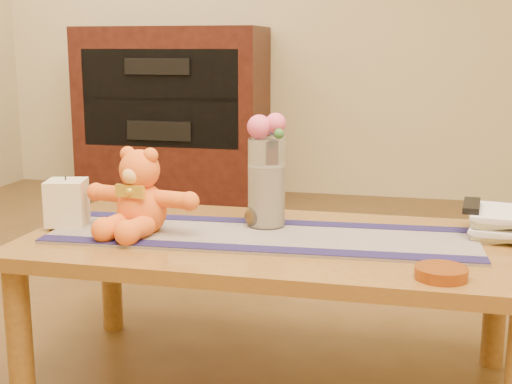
% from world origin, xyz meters
% --- Properties ---
extents(coffee_table_top, '(1.40, 0.70, 0.04)m').
position_xyz_m(coffee_table_top, '(0.00, 0.00, 0.43)').
color(coffee_table_top, brown).
rests_on(coffee_table_top, floor).
extents(table_leg_fl, '(0.07, 0.07, 0.41)m').
position_xyz_m(table_leg_fl, '(-0.64, -0.29, 0.21)').
color(table_leg_fl, brown).
rests_on(table_leg_fl, floor).
extents(table_leg_bl, '(0.07, 0.07, 0.41)m').
position_xyz_m(table_leg_bl, '(-0.64, 0.29, 0.21)').
color(table_leg_bl, brown).
rests_on(table_leg_bl, floor).
extents(table_leg_br, '(0.07, 0.07, 0.41)m').
position_xyz_m(table_leg_br, '(0.64, 0.29, 0.21)').
color(table_leg_br, brown).
rests_on(table_leg_br, floor).
extents(persian_runner, '(1.22, 0.42, 0.01)m').
position_xyz_m(persian_runner, '(-0.03, -0.00, 0.45)').
color(persian_runner, '#211A49').
rests_on(persian_runner, coffee_table_top).
extents(runner_border_near, '(1.20, 0.13, 0.00)m').
position_xyz_m(runner_border_near, '(-0.03, -0.14, 0.46)').
color(runner_border_near, '#1A1540').
rests_on(runner_border_near, persian_runner).
extents(runner_border_far, '(1.20, 0.13, 0.00)m').
position_xyz_m(runner_border_far, '(-0.04, 0.14, 0.46)').
color(runner_border_far, '#1A1540').
rests_on(runner_border_far, persian_runner).
extents(teddy_bear, '(0.38, 0.33, 0.23)m').
position_xyz_m(teddy_bear, '(-0.38, -0.04, 0.57)').
color(teddy_bear, orange).
rests_on(teddy_bear, persian_runner).
extents(pillar_candle, '(0.14, 0.14, 0.13)m').
position_xyz_m(pillar_candle, '(-0.62, -0.02, 0.53)').
color(pillar_candle, beige).
rests_on(pillar_candle, persian_runner).
extents(candle_wick, '(0.00, 0.00, 0.01)m').
position_xyz_m(candle_wick, '(-0.62, -0.02, 0.60)').
color(candle_wick, black).
rests_on(candle_wick, pillar_candle).
extents(glass_vase, '(0.11, 0.11, 0.26)m').
position_xyz_m(glass_vase, '(-0.04, 0.10, 0.59)').
color(glass_vase, silver).
rests_on(glass_vase, persian_runner).
extents(potpourri_fill, '(0.09, 0.09, 0.18)m').
position_xyz_m(potpourri_fill, '(-0.04, 0.10, 0.55)').
color(potpourri_fill, beige).
rests_on(potpourri_fill, glass_vase).
extents(rose_left, '(0.07, 0.07, 0.07)m').
position_xyz_m(rose_left, '(-0.06, 0.09, 0.75)').
color(rose_left, '#EA5279').
rests_on(rose_left, glass_vase).
extents(rose_right, '(0.06, 0.06, 0.06)m').
position_xyz_m(rose_right, '(-0.02, 0.10, 0.76)').
color(rose_right, '#EA5279').
rests_on(rose_right, glass_vase).
extents(blue_flower_back, '(0.04, 0.04, 0.04)m').
position_xyz_m(blue_flower_back, '(-0.03, 0.13, 0.75)').
color(blue_flower_back, '#545AB6').
rests_on(blue_flower_back, glass_vase).
extents(blue_flower_side, '(0.04, 0.04, 0.04)m').
position_xyz_m(blue_flower_side, '(-0.07, 0.12, 0.74)').
color(blue_flower_side, '#545AB6').
rests_on(blue_flower_side, glass_vase).
extents(leaf_sprig, '(0.03, 0.03, 0.03)m').
position_xyz_m(leaf_sprig, '(-0.00, 0.08, 0.74)').
color(leaf_sprig, '#33662D').
rests_on(leaf_sprig, glass_vase).
extents(bronze_ball, '(0.07, 0.07, 0.06)m').
position_xyz_m(bronze_ball, '(-0.07, 0.08, 0.49)').
color(bronze_ball, '#503B1A').
rests_on(bronze_ball, persian_runner).
extents(book_bottom, '(0.17, 0.23, 0.02)m').
position_xyz_m(book_bottom, '(0.54, 0.18, 0.46)').
color(book_bottom, beige).
rests_on(book_bottom, coffee_table_top).
extents(book_lower, '(0.20, 0.25, 0.02)m').
position_xyz_m(book_lower, '(0.55, 0.17, 0.48)').
color(book_lower, beige).
rests_on(book_lower, book_bottom).
extents(book_upper, '(0.17, 0.22, 0.02)m').
position_xyz_m(book_upper, '(0.54, 0.18, 0.50)').
color(book_upper, beige).
rests_on(book_upper, book_lower).
extents(book_top, '(0.19, 0.25, 0.02)m').
position_xyz_m(book_top, '(0.55, 0.17, 0.52)').
color(book_top, beige).
rests_on(book_top, book_upper).
extents(tv_remote, '(0.06, 0.16, 0.02)m').
position_xyz_m(tv_remote, '(0.54, 0.17, 0.54)').
color(tv_remote, black).
rests_on(tv_remote, book_top).
extents(amber_dish, '(0.14, 0.14, 0.03)m').
position_xyz_m(amber_dish, '(0.45, -0.25, 0.46)').
color(amber_dish, '#BF5914').
rests_on(amber_dish, coffee_table_top).
extents(media_cabinet, '(1.20, 0.50, 1.10)m').
position_xyz_m(media_cabinet, '(-1.20, 2.48, 0.55)').
color(media_cabinet, black).
rests_on(media_cabinet, floor).
extents(cabinet_cavity, '(1.02, 0.03, 0.61)m').
position_xyz_m(cabinet_cavity, '(-1.20, 2.25, 0.66)').
color(cabinet_cavity, black).
rests_on(cabinet_cavity, media_cabinet).
extents(cabinet_shelf, '(1.02, 0.20, 0.02)m').
position_xyz_m(cabinet_shelf, '(-1.20, 2.33, 0.66)').
color(cabinet_shelf, black).
rests_on(cabinet_shelf, media_cabinet).
extents(stereo_upper, '(0.42, 0.28, 0.10)m').
position_xyz_m(stereo_upper, '(-1.20, 2.35, 0.86)').
color(stereo_upper, black).
rests_on(stereo_upper, media_cabinet).
extents(stereo_lower, '(0.42, 0.28, 0.12)m').
position_xyz_m(stereo_lower, '(-1.20, 2.35, 0.46)').
color(stereo_lower, black).
rests_on(stereo_lower, media_cabinet).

